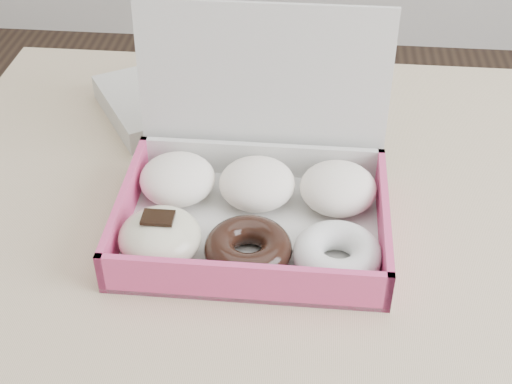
{
  "coord_description": "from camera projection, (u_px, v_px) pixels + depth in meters",
  "views": [
    {
      "loc": [
        -0.1,
        -0.67,
        1.31
      ],
      "look_at": [
        -0.16,
        -0.04,
        0.81
      ],
      "focal_mm": 50.0,
      "sensor_mm": 36.0,
      "label": 1
    }
  ],
  "objects": [
    {
      "name": "donut_box",
      "position": [
        252.0,
        199.0,
        0.83
      ],
      "size": [
        0.31,
        0.26,
        0.23
      ],
      "rotation": [
        0.0,
        0.0,
        0.0
      ],
      "color": "silver",
      "rests_on": "table"
    },
    {
      "name": "newspapers",
      "position": [
        183.0,
        97.0,
        1.05
      ],
      "size": [
        0.28,
        0.27,
        0.04
      ],
      "primitive_type": "cube",
      "rotation": [
        0.0,
        0.0,
        0.56
      ],
      "color": "silver",
      "rests_on": "table"
    },
    {
      "name": "table",
      "position": [
        383.0,
        266.0,
        0.91
      ],
      "size": [
        1.2,
        0.8,
        0.75
      ],
      "color": "tan",
      "rests_on": "ground"
    }
  ]
}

